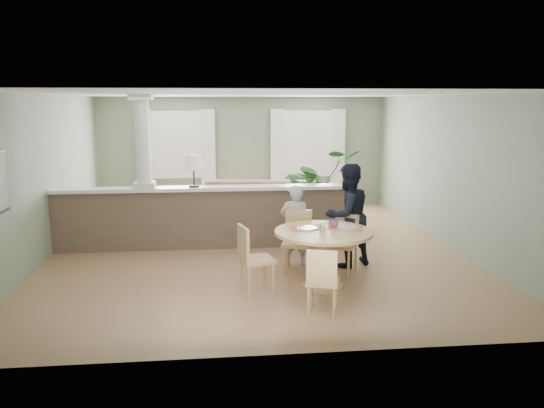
{
  "coord_description": "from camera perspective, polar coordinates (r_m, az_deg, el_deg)",
  "views": [
    {
      "loc": [
        -0.66,
        -9.06,
        2.58
      ],
      "look_at": [
        0.2,
        -1.0,
        1.01
      ],
      "focal_mm": 35.0,
      "sensor_mm": 36.0,
      "label": 1
    }
  ],
  "objects": [
    {
      "name": "chair_near",
      "position": [
        6.52,
        5.43,
        -7.97
      ],
      "size": [
        0.48,
        0.48,
        0.85
      ],
      "rotation": [
        0.0,
        0.0,
        2.86
      ],
      "color": "tan",
      "rests_on": "ground"
    },
    {
      "name": "chair_far_boy",
      "position": [
        8.12,
        2.77,
        -3.71
      ],
      "size": [
        0.53,
        0.53,
        0.95
      ],
      "rotation": [
        0.0,
        0.0,
        -0.28
      ],
      "color": "tan",
      "rests_on": "ground"
    },
    {
      "name": "man_person",
      "position": [
        8.42,
        8.1,
        -1.22
      ],
      "size": [
        0.98,
        0.89,
        1.64
      ],
      "primitive_type": "imported",
      "rotation": [
        0.0,
        0.0,
        3.57
      ],
      "color": "black",
      "rests_on": "ground"
    },
    {
      "name": "pony_wall",
      "position": [
        9.45,
        -7.91,
        -0.57
      ],
      "size": [
        5.32,
        0.38,
        2.7
      ],
      "color": "brown",
      "rests_on": "ground"
    },
    {
      "name": "room_shell",
      "position": [
        9.73,
        -2.33,
        6.43
      ],
      "size": [
        7.02,
        8.02,
        2.71
      ],
      "color": "gray",
      "rests_on": "ground"
    },
    {
      "name": "dining_table",
      "position": [
        7.42,
        5.58,
        -4.12
      ],
      "size": [
        1.36,
        1.36,
        0.93
      ],
      "rotation": [
        0.0,
        0.0,
        0.09
      ],
      "color": "tan",
      "rests_on": "ground"
    },
    {
      "name": "houseplant",
      "position": [
        10.61,
        5.08,
        1.47
      ],
      "size": [
        1.92,
        1.82,
        1.67
      ],
      "primitive_type": "imported",
      "rotation": [
        0.0,
        0.0,
        0.44
      ],
      "color": "#275C24",
      "rests_on": "ground"
    },
    {
      "name": "sofa",
      "position": [
        11.11,
        -1.41,
        -0.05
      ],
      "size": [
        3.29,
        1.69,
        0.92
      ],
      "primitive_type": "imported",
      "rotation": [
        0.0,
        0.0,
        -0.15
      ],
      "color": "brown",
      "rests_on": "ground"
    },
    {
      "name": "child_person",
      "position": [
        8.4,
        2.5,
        -2.31
      ],
      "size": [
        0.52,
        0.39,
        1.3
      ],
      "primitive_type": "imported",
      "rotation": [
        0.0,
        0.0,
        2.95
      ],
      "color": "#A5A6AA",
      "rests_on": "ground"
    },
    {
      "name": "chair_side",
      "position": [
        7.22,
        -2.21,
        -5.61
      ],
      "size": [
        0.52,
        0.52,
        0.94
      ],
      "rotation": [
        0.0,
        0.0,
        1.84
      ],
      "color": "tan",
      "rests_on": "ground"
    },
    {
      "name": "chair_far_man",
      "position": [
        8.23,
        7.77,
        -3.89
      ],
      "size": [
        0.55,
        0.55,
        0.88
      ],
      "rotation": [
        0.0,
        0.0,
        -0.59
      ],
      "color": "tan",
      "rests_on": "ground"
    },
    {
      "name": "ground",
      "position": [
        9.44,
        -1.82,
        -4.9
      ],
      "size": [
        8.0,
        8.0,
        0.0
      ],
      "primitive_type": "plane",
      "color": "tan",
      "rests_on": "ground"
    }
  ]
}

